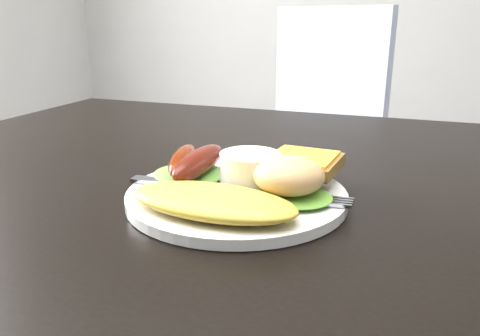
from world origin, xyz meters
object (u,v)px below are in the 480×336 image
dining_chair (315,169)px  plate (237,195)px  dining_table (312,196)px  person (458,105)px

dining_chair → plate: plate is taller
dining_table → person: size_ratio=0.80×
dining_chair → person: bearing=-25.1°
dining_chair → plate: (0.11, -1.06, 0.31)m
dining_table → dining_chair: 1.02m
dining_chair → person: person is taller
dining_chair → plate: bearing=-63.0°
plate → dining_chair: bearing=95.9°
dining_chair → person: 0.61m
person → dining_chair: bearing=-50.8°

